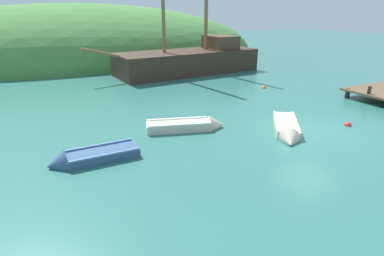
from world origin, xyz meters
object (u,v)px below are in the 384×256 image
at_px(rowboat_outer_left, 189,127).
at_px(buoy_red, 348,125).
at_px(rowboat_near_dock, 88,159).
at_px(rowboat_center, 287,131).
at_px(sailing_ship, 189,64).
at_px(buoy_orange, 264,88).

distance_m(rowboat_outer_left, buoy_red, 7.46).
bearing_deg(rowboat_near_dock, rowboat_outer_left, -165.55).
distance_m(rowboat_center, rowboat_near_dock, 8.42).
relative_size(sailing_ship, buoy_red, 43.34).
xyz_separation_m(rowboat_center, buoy_red, (3.18, -0.63, -0.09)).
xyz_separation_m(sailing_ship, rowboat_center, (-2.55, -14.56, -0.64)).
bearing_deg(rowboat_near_dock, sailing_ship, -129.07).
xyz_separation_m(rowboat_outer_left, buoy_red, (6.83, -2.98, -0.13)).
height_order(sailing_ship, rowboat_outer_left, sailing_ship).
xyz_separation_m(buoy_orange, buoy_red, (-1.39, -7.75, 0.00)).
bearing_deg(sailing_ship, buoy_red, 88.58).
bearing_deg(rowboat_near_dock, rowboat_center, 172.24).
relative_size(sailing_ship, rowboat_center, 4.26).
bearing_deg(rowboat_center, sailing_ship, -152.08).
bearing_deg(rowboat_outer_left, rowboat_near_dock, -147.96).
bearing_deg(rowboat_center, buoy_red, 116.61).
bearing_deg(buoy_orange, sailing_ship, 105.21).
relative_size(rowboat_near_dock, buoy_orange, 9.86).
distance_m(rowboat_outer_left, rowboat_near_dock, 4.85).
relative_size(rowboat_center, rowboat_outer_left, 0.95).
height_order(sailing_ship, buoy_orange, sailing_ship).
bearing_deg(rowboat_center, rowboat_near_dock, -59.90).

